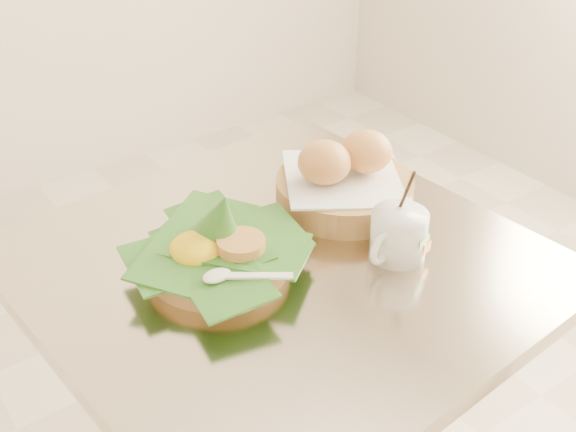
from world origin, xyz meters
TOP-DOWN VIEW (x-y plane):
  - cafe_table at (0.11, 0.03)m, footprint 0.75×0.75m
  - rice_basket at (0.02, 0.07)m, footprint 0.26×0.26m
  - bread_basket at (0.29, 0.10)m, footprint 0.27×0.27m
  - coffee_mug at (0.25, -0.06)m, footprint 0.11×0.09m

SIDE VIEW (x-z plane):
  - cafe_table at x=0.11m, z-range 0.15..0.90m
  - rice_basket at x=0.02m, z-range 0.72..0.85m
  - coffee_mug at x=0.25m, z-range 0.72..0.86m
  - bread_basket at x=0.29m, z-range 0.73..0.85m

